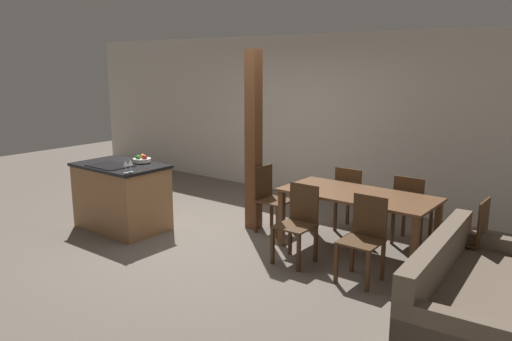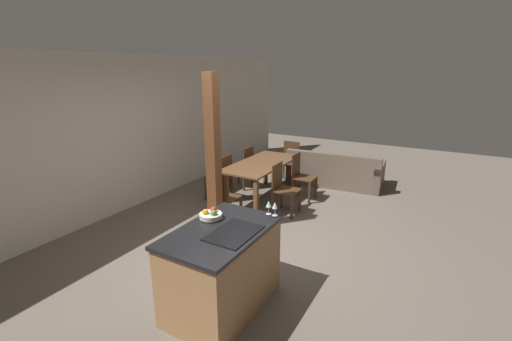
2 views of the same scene
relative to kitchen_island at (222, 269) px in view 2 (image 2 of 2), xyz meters
name	(u,v)px [view 2 (image 2 of 2)]	position (x,y,z in m)	size (l,w,h in m)	color
ground_plane	(247,246)	(1.24, 0.44, -0.45)	(16.00, 16.00, 0.00)	#665B51
wall_back	(114,136)	(1.24, 3.08, 0.90)	(11.20, 0.08, 2.70)	silver
kitchen_island	(222,269)	(0.00, 0.00, 0.00)	(1.25, 0.80, 0.91)	#9E7047
fruit_bowl	(211,215)	(0.16, 0.25, 0.49)	(0.24, 0.24, 0.11)	silver
wine_glass_near	(275,206)	(0.55, -0.33, 0.57)	(0.06, 0.06, 0.16)	silver
wine_glass_middle	(269,205)	(0.55, -0.25, 0.57)	(0.06, 0.06, 0.16)	silver
dining_table	(262,168)	(2.96, 1.16, 0.18)	(1.82, 0.85, 0.74)	brown
dining_chair_near_left	(283,188)	(2.55, 0.51, 0.02)	(0.40, 0.40, 0.89)	#472D19
dining_chair_near_right	(301,175)	(3.36, 0.51, 0.02)	(0.40, 0.40, 0.89)	#472D19
dining_chair_far_left	(221,177)	(2.55, 1.81, 0.02)	(0.40, 0.40, 0.89)	#472D19
dining_chair_far_right	(244,166)	(3.36, 1.81, 0.02)	(0.40, 0.40, 0.89)	#472D19
dining_chair_head_end	(223,197)	(1.68, 1.16, 0.02)	(0.40, 0.40, 0.89)	#472D19
dining_chair_foot_end	(289,161)	(4.24, 1.16, 0.02)	(0.40, 0.40, 0.89)	#472D19
couch	(335,172)	(4.58, 0.20, -0.20)	(1.08, 2.05, 0.75)	brown
timber_post	(213,156)	(1.41, 1.12, 0.75)	(0.17, 0.17, 2.42)	brown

